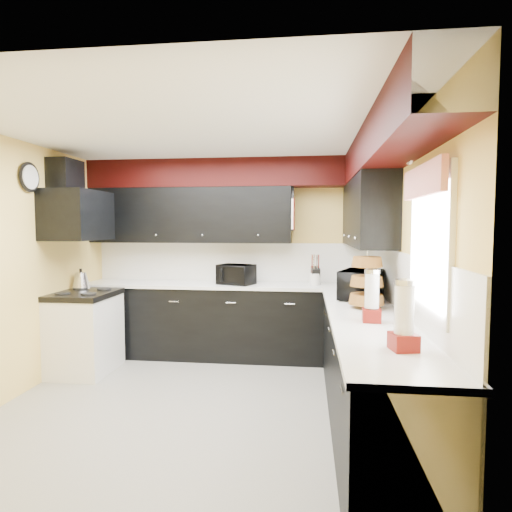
{
  "coord_description": "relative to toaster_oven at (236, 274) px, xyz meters",
  "views": [
    {
      "loc": [
        1.0,
        -3.77,
        1.66
      ],
      "look_at": [
        0.45,
        0.76,
        1.34
      ],
      "focal_mm": 30.0,
      "sensor_mm": 36.0,
      "label": 1
    }
  ],
  "objects": [
    {
      "name": "valance",
      "position": [
        1.61,
        -2.34,
        0.89
      ],
      "size": [
        0.04,
        0.88,
        0.2
      ],
      "primitive_type": "cube",
      "color": "red",
      "rests_on": "wall_right"
    },
    {
      "name": "clock",
      "position": [
        -1.89,
        -1.19,
        1.09
      ],
      "size": [
        0.03,
        0.3,
        0.3
      ],
      "primitive_type": null,
      "color": "black",
      "rests_on": "wall_left"
    },
    {
      "name": "wall_right",
      "position": [
        1.68,
        -1.44,
        0.19
      ],
      "size": [
        0.06,
        3.6,
        2.5
      ],
      "primitive_type": "cube",
      "color": "#E0C666",
      "rests_on": "ground"
    },
    {
      "name": "kettle",
      "position": [
        -1.8,
        -0.43,
        -0.05
      ],
      "size": [
        0.26,
        0.26,
        0.19
      ],
      "primitive_type": null,
      "rotation": [
        0.0,
        0.0,
        -0.27
      ],
      "color": "#B2B1B7",
      "rests_on": "cooktop"
    },
    {
      "name": "deco_plate",
      "position": [
        1.65,
        -1.79,
        1.19
      ],
      "size": [
        0.03,
        0.24,
        0.24
      ],
      "primitive_type": null,
      "color": "white",
      "rests_on": "wall_right"
    },
    {
      "name": "window",
      "position": [
        1.66,
        -2.34,
        0.49
      ],
      "size": [
        0.03,
        0.86,
        0.96
      ],
      "primitive_type": null,
      "color": "white",
      "rests_on": "wall_right"
    },
    {
      "name": "hood_duct",
      "position": [
        -1.8,
        -0.69,
        1.14
      ],
      "size": [
        0.24,
        0.4,
        0.4
      ],
      "primitive_type": "cube",
      "color": "black",
      "rests_on": "wall_left"
    },
    {
      "name": "splash_right",
      "position": [
        1.67,
        -1.44,
        0.13
      ],
      "size": [
        0.02,
        3.6,
        0.5
      ],
      "primitive_type": "cube",
      "color": "white",
      "rests_on": "counter_right"
    },
    {
      "name": "soffit_right",
      "position": [
        1.5,
        -1.62,
        1.26
      ],
      "size": [
        0.36,
        3.24,
        0.35
      ],
      "primitive_type": "cube",
      "color": "black",
      "rests_on": "wall_right"
    },
    {
      "name": "dispenser_a",
      "position": [
        1.36,
        -1.94,
        0.06
      ],
      "size": [
        0.14,
        0.14,
        0.36
      ],
      "primitive_type": null,
      "rotation": [
        0.0,
        0.0,
        -0.06
      ],
      "color": "#5A1A0E",
      "rests_on": "counter_right"
    },
    {
      "name": "utensil_crock",
      "position": [
        0.98,
        0.06,
        -0.05
      ],
      "size": [
        0.16,
        0.16,
        0.14
      ],
      "primitive_type": "cylinder",
      "rotation": [
        0.0,
        0.0,
        -0.22
      ],
      "color": "silver",
      "rests_on": "counter_back"
    },
    {
      "name": "pan_top",
      "position": [
        0.7,
        0.11,
        0.94
      ],
      "size": [
        0.03,
        0.22,
        0.4
      ],
      "primitive_type": null,
      "color": "black",
      "rests_on": "upper_back"
    },
    {
      "name": "hood",
      "position": [
        -1.67,
        -0.69,
        0.72
      ],
      "size": [
        0.5,
        0.78,
        0.55
      ],
      "primitive_type": "cube",
      "color": "black",
      "rests_on": "wall_left"
    },
    {
      "name": "soffit_back",
      "position": [
        -0.12,
        0.18,
        1.26
      ],
      "size": [
        3.6,
        0.36,
        0.35
      ],
      "primitive_type": "cube",
      "color": "black",
      "rests_on": "wall_back"
    },
    {
      "name": "cooktop",
      "position": [
        -1.62,
        -0.69,
        -0.17
      ],
      "size": [
        0.62,
        0.77,
        0.06
      ],
      "primitive_type": "cube",
      "color": "black",
      "rests_on": "stove"
    },
    {
      "name": "baskets",
      "position": [
        1.4,
        -1.39,
        0.12
      ],
      "size": [
        0.27,
        0.27,
        0.5
      ],
      "primitive_type": null,
      "color": "brown",
      "rests_on": "upper_right"
    },
    {
      "name": "upper_back",
      "position": [
        -0.62,
        0.19,
        0.74
      ],
      "size": [
        2.6,
        0.35,
        0.7
      ],
      "primitive_type": "cube",
      "color": "black",
      "rests_on": "wall_back"
    },
    {
      "name": "stove",
      "position": [
        -1.62,
        -0.69,
        -0.63
      ],
      "size": [
        0.6,
        0.75,
        0.86
      ],
      "primitive_type": "cube",
      "color": "white",
      "rests_on": "ground"
    },
    {
      "name": "cut_board",
      "position": [
        0.71,
        -0.14,
        0.74
      ],
      "size": [
        0.03,
        0.26,
        0.35
      ],
      "primitive_type": "cube",
      "color": "white",
      "rests_on": "upper_back"
    },
    {
      "name": "ground",
      "position": [
        -0.12,
        -1.44,
        -1.06
      ],
      "size": [
        3.6,
        3.6,
        0.0
      ],
      "primitive_type": "plane",
      "color": "gray",
      "rests_on": "ground"
    },
    {
      "name": "wall_back",
      "position": [
        -0.12,
        0.36,
        0.19
      ],
      "size": [
        3.6,
        0.06,
        2.5
      ],
      "primitive_type": "cube",
      "color": "#E0C666",
      "rests_on": "ground"
    },
    {
      "name": "upper_right",
      "position": [
        1.5,
        -0.54,
        0.74
      ],
      "size": [
        0.35,
        1.8,
        0.7
      ],
      "primitive_type": "cube",
      "color": "black",
      "rests_on": "wall_right"
    },
    {
      "name": "cab_back",
      "position": [
        -0.12,
        0.06,
        -0.61
      ],
      "size": [
        3.6,
        0.6,
        0.9
      ],
      "primitive_type": "cube",
      "color": "black",
      "rests_on": "ground"
    },
    {
      "name": "microwave",
      "position": [
        1.41,
        -0.91,
        0.02
      ],
      "size": [
        0.51,
        0.61,
        0.29
      ],
      "primitive_type": "imported",
      "rotation": [
        0.0,
        0.0,
        1.22
      ],
      "color": "black",
      "rests_on": "counter_right"
    },
    {
      "name": "counter_back",
      "position": [
        -0.12,
        0.06,
        -0.14
      ],
      "size": [
        3.62,
        0.64,
        0.04
      ],
      "primitive_type": "cube",
      "color": "white",
      "rests_on": "cab_back"
    },
    {
      "name": "knife_block",
      "position": [
        0.98,
        0.09,
        -0.02
      ],
      "size": [
        0.12,
        0.15,
        0.21
      ],
      "primitive_type": "cube",
      "rotation": [
        0.0,
        0.0,
        0.15
      ],
      "color": "black",
      "rests_on": "counter_back"
    },
    {
      "name": "toaster_oven",
      "position": [
        0.0,
        0.0,
        0.0
      ],
      "size": [
        0.52,
        0.48,
        0.24
      ],
      "primitive_type": "imported",
      "rotation": [
        0.0,
        0.0,
        -0.38
      ],
      "color": "black",
      "rests_on": "counter_back"
    },
    {
      "name": "ceiling",
      "position": [
        -0.12,
        -1.44,
        1.44
      ],
      "size": [
        3.6,
        3.6,
        0.06
      ],
      "primitive_type": "cube",
      "color": "white",
      "rests_on": "wall_back"
    },
    {
      "name": "cab_right",
      "position": [
        1.38,
        -1.74,
        -0.61
      ],
      "size": [
        0.6,
        3.0,
        0.9
      ],
      "primitive_type": "cube",
      "color": "black",
      "rests_on": "ground"
    },
    {
      "name": "pan_low",
      "position": [
        0.7,
        0.24,
        0.66
      ],
      "size": [
        0.03,
        0.24,
        0.42
      ],
      "primitive_type": null,
      "color": "black",
      "rests_on": "upper_back"
    },
    {
      "name": "splash_back",
      "position": [
        -0.12,
        0.35,
        0.13
      ],
      "size": [
        3.6,
        0.02,
        0.5
      ],
      "primitive_type": "cube",
      "color": "white",
      "rests_on": "counter_back"
    },
    {
      "name": "counter_right",
      "position": [
        1.38,
        -1.74,
        -0.14
      ],
      "size": [
        0.64,
        3.02,
        0.04
      ],
      "primitive_type": "cube",
      "color": "white",
      "rests_on": "cab_right"
    },
    {
      "name": "dispenser_b",
      "position": [
        1.43,
        -2.68,
        0.07
      ],
      "size": [
        0.17,
        0.17,
        0.39
      ],
      "primitive_type": null,
      "rotation": [
        0.0,
        0.0,
        0.2
      ],
      "color": "#63000C",
      "rests_on": "counter_right"
    },
    {
      "name": "wall_left",
      "position": [
        -1.92,
        -1.44,
        0.19
      ],
      "size": [
        0.06,
        3.6,
        2.5
      ],
      "primitive_type": "cube",
      "color": "#E0C666",
      "rests_on": "ground"
    },
    {
      "name": "pan_mid",
      "position": [
        0.7,
        -0.02,
        0.69
      ],
      "size": [
        0.03,
        0.28,
        0.46
      ],
      "primitive_type": null,
      "color": "black",
      "rests_on": "upper_back"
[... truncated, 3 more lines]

